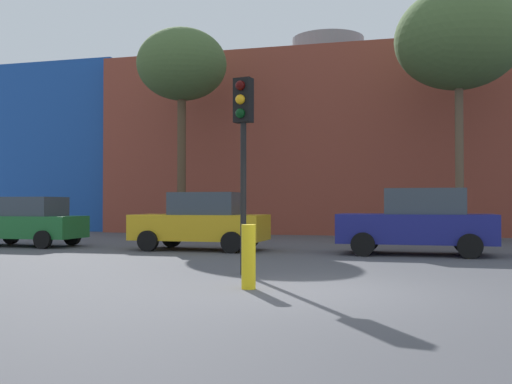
{
  "coord_description": "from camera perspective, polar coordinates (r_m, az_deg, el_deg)",
  "views": [
    {
      "loc": [
        1.54,
        -9.7,
        1.43
      ],
      "look_at": [
        -3.67,
        9.61,
        1.82
      ],
      "focal_mm": 42.04,
      "sensor_mm": 36.0,
      "label": 1
    }
  ],
  "objects": [
    {
      "name": "traffic_light_island",
      "position": [
        12.14,
        -1.26,
        5.93
      ],
      "size": [
        0.4,
        0.39,
        3.97
      ],
      "rotation": [
        0.0,
        0.0,
        -1.75
      ],
      "color": "black",
      "rests_on": "ground_plane"
    },
    {
      "name": "bollard_yellow_0",
      "position": [
        10.09,
        -0.71,
        -6.18
      ],
      "size": [
        0.24,
        0.24,
        1.08
      ],
      "primitive_type": "cylinder",
      "color": "yellow",
      "rests_on": "ground_plane"
    },
    {
      "name": "ground_plane",
      "position": [
        9.92,
        6.09,
        -9.39
      ],
      "size": [
        200.0,
        200.0,
        0.0
      ],
      "primitive_type": "plane",
      "color": "#47474C"
    },
    {
      "name": "bare_tree_0",
      "position": [
        23.77,
        18.72,
        13.58
      ],
      "size": [
        4.63,
        4.63,
        9.31
      ],
      "color": "brown",
      "rests_on": "ground_plane"
    },
    {
      "name": "bare_tree_1",
      "position": [
        25.95,
        -7.07,
        11.8
      ],
      "size": [
        3.78,
        3.78,
        8.81
      ],
      "color": "brown",
      "rests_on": "ground_plane"
    },
    {
      "name": "parked_car_0",
      "position": [
        21.47,
        -20.89,
        -2.66
      ],
      "size": [
        3.81,
        1.87,
        1.65
      ],
      "rotation": [
        0.0,
        0.0,
        3.14
      ],
      "color": "#1E662D",
      "rests_on": "ground_plane"
    },
    {
      "name": "building_backdrop",
      "position": [
        33.78,
        6.88,
        3.99
      ],
      "size": [
        34.63,
        13.19,
        10.67
      ],
      "color": "brown",
      "rests_on": "ground_plane"
    },
    {
      "name": "parked_car_2",
      "position": [
        17.38,
        15.14,
        -2.75
      ],
      "size": [
        4.27,
        2.09,
        1.85
      ],
      "rotation": [
        0.0,
        0.0,
        3.14
      ],
      "color": "navy",
      "rests_on": "ground_plane"
    },
    {
      "name": "parked_car_1",
      "position": [
        18.53,
        -5.18,
        -2.8
      ],
      "size": [
        4.09,
        2.01,
        1.77
      ],
      "rotation": [
        0.0,
        0.0,
        3.14
      ],
      "color": "gold",
      "rests_on": "ground_plane"
    }
  ]
}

